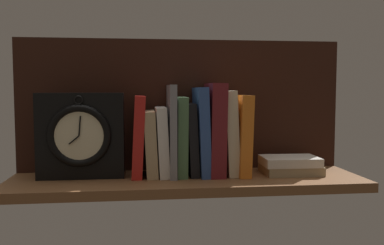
{
  "coord_description": "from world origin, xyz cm",
  "views": [
    {
      "loc": [
        -12.59,
        -112.19,
        23.61
      ],
      "look_at": [
        1.83,
        3.74,
        14.64
      ],
      "focal_mm": 39.55,
      "sensor_mm": 36.0,
      "label": 1
    }
  ],
  "objects_px": {
    "book_green_romantic": "(181,136)",
    "book_tan_shortstories": "(151,143)",
    "book_red_requiem": "(139,136)",
    "book_gray_chess": "(172,130)",
    "book_white_catcher": "(162,141)",
    "book_black_skeptic": "(191,139)",
    "book_maroon_dawkins": "(215,129)",
    "book_stack_side": "(290,165)",
    "book_orange_pandolfini": "(240,134)",
    "book_cream_twain": "(228,133)",
    "framed_clock": "(81,136)",
    "book_blue_modern": "(202,131)"
  },
  "relations": [
    {
      "from": "book_green_romantic",
      "to": "book_tan_shortstories",
      "type": "bearing_deg",
      "value": 180.0
    },
    {
      "from": "book_red_requiem",
      "to": "book_gray_chess",
      "type": "distance_m",
      "value": 0.09
    },
    {
      "from": "book_white_catcher",
      "to": "book_black_skeptic",
      "type": "distance_m",
      "value": 0.08
    },
    {
      "from": "book_white_catcher",
      "to": "book_maroon_dawkins",
      "type": "xyz_separation_m",
      "value": [
        0.15,
        0.0,
        0.03
      ]
    },
    {
      "from": "book_maroon_dawkins",
      "to": "book_stack_side",
      "type": "distance_m",
      "value": 0.24
    },
    {
      "from": "book_white_catcher",
      "to": "book_maroon_dawkins",
      "type": "bearing_deg",
      "value": 0.0
    },
    {
      "from": "book_tan_shortstories",
      "to": "book_gray_chess",
      "type": "relative_size",
      "value": 0.72
    },
    {
      "from": "book_tan_shortstories",
      "to": "book_orange_pandolfini",
      "type": "bearing_deg",
      "value": 0.0
    },
    {
      "from": "book_red_requiem",
      "to": "book_maroon_dawkins",
      "type": "relative_size",
      "value": 0.87
    },
    {
      "from": "book_cream_twain",
      "to": "framed_clock",
      "type": "relative_size",
      "value": 1.02
    },
    {
      "from": "book_gray_chess",
      "to": "book_blue_modern",
      "type": "relative_size",
      "value": 1.03
    },
    {
      "from": "book_black_skeptic",
      "to": "book_red_requiem",
      "type": "bearing_deg",
      "value": 180.0
    },
    {
      "from": "book_red_requiem",
      "to": "book_cream_twain",
      "type": "height_order",
      "value": "book_cream_twain"
    },
    {
      "from": "book_gray_chess",
      "to": "book_orange_pandolfini",
      "type": "relative_size",
      "value": 1.12
    },
    {
      "from": "book_white_catcher",
      "to": "book_blue_modern",
      "type": "distance_m",
      "value": 0.11
    },
    {
      "from": "book_stack_side",
      "to": "book_red_requiem",
      "type": "bearing_deg",
      "value": 177.43
    },
    {
      "from": "book_red_requiem",
      "to": "book_black_skeptic",
      "type": "relative_size",
      "value": 1.11
    },
    {
      "from": "book_cream_twain",
      "to": "framed_clock",
      "type": "xyz_separation_m",
      "value": [
        -0.4,
        -0.01,
        -0.0
      ]
    },
    {
      "from": "book_orange_pandolfini",
      "to": "book_green_romantic",
      "type": "bearing_deg",
      "value": 180.0
    },
    {
      "from": "book_black_skeptic",
      "to": "book_tan_shortstories",
      "type": "bearing_deg",
      "value": 180.0
    },
    {
      "from": "book_tan_shortstories",
      "to": "book_white_catcher",
      "type": "distance_m",
      "value": 0.03
    },
    {
      "from": "book_tan_shortstories",
      "to": "book_gray_chess",
      "type": "bearing_deg",
      "value": 0.0
    },
    {
      "from": "book_green_romantic",
      "to": "book_stack_side",
      "type": "xyz_separation_m",
      "value": [
        0.31,
        -0.02,
        -0.09
      ]
    },
    {
      "from": "book_green_romantic",
      "to": "book_stack_side",
      "type": "height_order",
      "value": "book_green_romantic"
    },
    {
      "from": "book_maroon_dawkins",
      "to": "book_orange_pandolfini",
      "type": "xyz_separation_m",
      "value": [
        0.07,
        0.0,
        -0.02
      ]
    },
    {
      "from": "book_cream_twain",
      "to": "book_stack_side",
      "type": "relative_size",
      "value": 1.42
    },
    {
      "from": "book_white_catcher",
      "to": "book_green_romantic",
      "type": "bearing_deg",
      "value": 0.0
    },
    {
      "from": "book_red_requiem",
      "to": "book_cream_twain",
      "type": "distance_m",
      "value": 0.25
    },
    {
      "from": "book_orange_pandolfini",
      "to": "book_maroon_dawkins",
      "type": "bearing_deg",
      "value": 180.0
    },
    {
      "from": "book_black_skeptic",
      "to": "book_maroon_dawkins",
      "type": "distance_m",
      "value": 0.07
    },
    {
      "from": "book_black_skeptic",
      "to": "book_maroon_dawkins",
      "type": "height_order",
      "value": "book_maroon_dawkins"
    },
    {
      "from": "book_tan_shortstories",
      "to": "book_green_romantic",
      "type": "height_order",
      "value": "book_green_romantic"
    },
    {
      "from": "book_stack_side",
      "to": "framed_clock",
      "type": "bearing_deg",
      "value": 179.08
    },
    {
      "from": "book_blue_modern",
      "to": "book_tan_shortstories",
      "type": "bearing_deg",
      "value": 180.0
    },
    {
      "from": "book_black_skeptic",
      "to": "book_stack_side",
      "type": "bearing_deg",
      "value": -3.89
    },
    {
      "from": "book_gray_chess",
      "to": "book_white_catcher",
      "type": "bearing_deg",
      "value": 180.0
    },
    {
      "from": "book_gray_chess",
      "to": "book_black_skeptic",
      "type": "distance_m",
      "value": 0.06
    },
    {
      "from": "book_red_requiem",
      "to": "book_green_romantic",
      "type": "xyz_separation_m",
      "value": [
        0.12,
        0.0,
        -0.0
      ]
    },
    {
      "from": "book_gray_chess",
      "to": "book_cream_twain",
      "type": "distance_m",
      "value": 0.16
    },
    {
      "from": "book_red_requiem",
      "to": "book_blue_modern",
      "type": "xyz_separation_m",
      "value": [
        0.17,
        0.0,
        0.01
      ]
    },
    {
      "from": "framed_clock",
      "to": "book_gray_chess",
      "type": "bearing_deg",
      "value": 2.3
    },
    {
      "from": "book_red_requiem",
      "to": "book_tan_shortstories",
      "type": "xyz_separation_m",
      "value": [
        0.03,
        0.0,
        -0.02
      ]
    },
    {
      "from": "book_maroon_dawkins",
      "to": "book_stack_side",
      "type": "bearing_deg",
      "value": -5.09
    },
    {
      "from": "book_green_romantic",
      "to": "book_cream_twain",
      "type": "xyz_separation_m",
      "value": [
        0.13,
        0.0,
        0.01
      ]
    },
    {
      "from": "book_tan_shortstories",
      "to": "book_gray_chess",
      "type": "height_order",
      "value": "book_gray_chess"
    },
    {
      "from": "book_white_catcher",
      "to": "book_tan_shortstories",
      "type": "bearing_deg",
      "value": 180.0
    },
    {
      "from": "book_gray_chess",
      "to": "book_maroon_dawkins",
      "type": "xyz_separation_m",
      "value": [
        0.12,
        0.0,
        0.0
      ]
    },
    {
      "from": "book_blue_modern",
      "to": "book_maroon_dawkins",
      "type": "distance_m",
      "value": 0.04
    },
    {
      "from": "book_cream_twain",
      "to": "book_stack_side",
      "type": "bearing_deg",
      "value": -6.23
    },
    {
      "from": "book_white_catcher",
      "to": "book_orange_pandolfini",
      "type": "bearing_deg",
      "value": 0.0
    }
  ]
}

